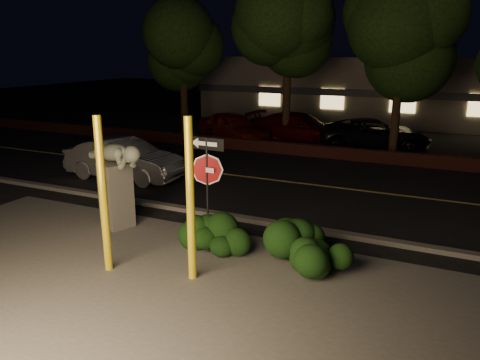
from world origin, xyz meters
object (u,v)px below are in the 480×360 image
yellow_pole_left (103,196)px  parked_car_dark (374,134)px  yellow_pole_right (191,201)px  parked_car_red (233,127)px  signpost (207,170)px  parked_car_darkred (299,128)px  silver_sedan (124,159)px  sculpture (115,175)px

yellow_pole_left → parked_car_dark: (2.83, 14.91, -0.92)m
yellow_pole_right → parked_car_dark: yellow_pole_right is taller
parked_car_red → parked_car_dark: 6.71m
signpost → parked_car_darkred: size_ratio=0.50×
silver_sedan → parked_car_darkred: (3.51, 8.87, 0.03)m
parked_car_darkred → yellow_pole_right: bearing=-166.2°
sculpture → silver_sedan: size_ratio=0.52×
yellow_pole_left → yellow_pole_right: bearing=13.1°
yellow_pole_left → silver_sedan: bearing=125.6°
sculpture → parked_car_darkred: 12.76m
yellow_pole_left → yellow_pole_right: size_ratio=0.99×
yellow_pole_left → parked_car_red: size_ratio=0.74×
parked_car_red → sculpture: bearing=-140.2°
yellow_pole_left → sculpture: bearing=124.2°
yellow_pole_right → silver_sedan: 8.18m
signpost → yellow_pole_left: bearing=-120.1°
silver_sedan → parked_car_red: bearing=-4.0°
yellow_pole_right → parked_car_dark: 14.57m
sculpture → silver_sedan: (-2.83, 3.85, -0.68)m
yellow_pole_left → silver_sedan: size_ratio=0.75×
parked_car_red → yellow_pole_left: bearing=-136.3°
parked_car_darkred → parked_car_red: bearing=113.0°
yellow_pole_left → silver_sedan: 7.31m
parked_car_dark → parked_car_red: bearing=82.4°
silver_sedan → yellow_pole_left: bearing=-145.1°
silver_sedan → parked_car_darkred: size_ratio=0.85×
parked_car_dark → silver_sedan: bearing=124.1°
sculpture → signpost: bearing=20.5°
yellow_pole_left → parked_car_red: 14.25m
yellow_pole_right → parked_car_red: size_ratio=0.75×
yellow_pole_right → sculpture: size_ratio=1.44×
yellow_pole_left → parked_car_darkred: bearing=92.7°
silver_sedan → parked_car_red: size_ratio=1.00×
yellow_pole_right → sculpture: bearing=152.6°
yellow_pole_right → silver_sedan: yellow_pole_right is taller
sculpture → parked_car_darkred: (0.68, 12.73, -0.65)m
parked_car_red → yellow_pole_right: bearing=-129.1°
yellow_pole_left → signpost: (1.25, 2.00, 0.20)m
signpost → parked_car_red: bearing=115.2°
yellow_pole_left → silver_sedan: yellow_pole_left is taller
parked_car_darkred → signpost: bearing=-167.2°
yellow_pole_right → sculpture: 3.57m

